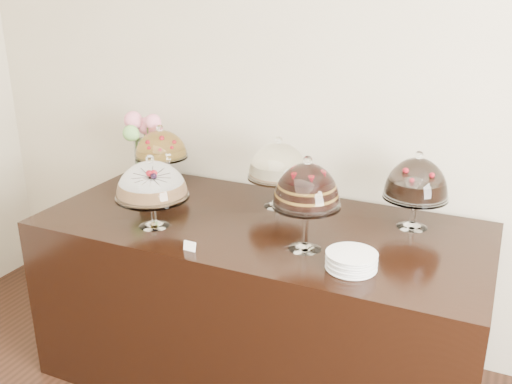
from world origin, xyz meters
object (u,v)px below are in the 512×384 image
at_px(display_counter, 260,302).
at_px(cake_stand_cheesecake, 278,164).
at_px(cake_stand_dark_choco, 416,182).
at_px(cake_stand_choco_layer, 307,188).
at_px(flower_vase, 142,139).
at_px(cake_stand_fruit_tart, 161,147).
at_px(plate_stack, 351,261).
at_px(cake_stand_sugar_sponge, 152,183).

height_order(display_counter, cake_stand_cheesecake, cake_stand_cheesecake).
bearing_deg(cake_stand_dark_choco, cake_stand_choco_layer, -131.50).
distance_m(cake_stand_choco_layer, flower_vase, 1.33).
distance_m(cake_stand_choco_layer, cake_stand_fruit_tart, 1.16).
xyz_separation_m(cake_stand_cheesecake, cake_stand_fruit_tart, (-0.75, 0.04, -0.01)).
height_order(cake_stand_cheesecake, cake_stand_dark_choco, cake_stand_dark_choco).
height_order(display_counter, cake_stand_dark_choco, cake_stand_dark_choco).
relative_size(cake_stand_choco_layer, plate_stack, 2.08).
bearing_deg(display_counter, flower_vase, 159.95).
distance_m(cake_stand_fruit_tart, plate_stack, 1.43).
height_order(display_counter, flower_vase, flower_vase).
distance_m(cake_stand_cheesecake, plate_stack, 0.79).
height_order(cake_stand_choco_layer, cake_stand_cheesecake, cake_stand_choco_layer).
height_order(cake_stand_choco_layer, cake_stand_dark_choco, cake_stand_choco_layer).
xyz_separation_m(cake_stand_choco_layer, cake_stand_cheesecake, (-0.31, 0.43, -0.05)).
xyz_separation_m(display_counter, cake_stand_cheesecake, (-0.01, 0.25, 0.69)).
bearing_deg(cake_stand_sugar_sponge, plate_stack, -2.07).
height_order(flower_vase, plate_stack, flower_vase).
relative_size(cake_stand_dark_choco, cake_stand_fruit_tart, 1.07).
bearing_deg(cake_stand_fruit_tart, plate_stack, -23.63).
relative_size(cake_stand_choco_layer, cake_stand_dark_choco, 1.13).
bearing_deg(cake_stand_sugar_sponge, cake_stand_cheesecake, 47.66).
bearing_deg(flower_vase, display_counter, -20.05).
xyz_separation_m(cake_stand_choco_layer, cake_stand_dark_choco, (0.39, 0.44, -0.05)).
distance_m(display_counter, cake_stand_cheesecake, 0.73).
bearing_deg(display_counter, cake_stand_cheesecake, 92.02).
xyz_separation_m(display_counter, flower_vase, (-0.93, 0.34, 0.69)).
height_order(display_counter, plate_stack, plate_stack).
xyz_separation_m(display_counter, cake_stand_dark_choco, (0.69, 0.26, 0.68)).
relative_size(cake_stand_sugar_sponge, cake_stand_fruit_tart, 1.01).
bearing_deg(cake_stand_sugar_sponge, cake_stand_fruit_tart, 119.39).
bearing_deg(flower_vase, cake_stand_choco_layer, -22.90).
bearing_deg(cake_stand_fruit_tart, cake_stand_sugar_sponge, -60.61).
xyz_separation_m(cake_stand_sugar_sponge, cake_stand_fruit_tart, (-0.30, 0.53, 0.01)).
bearing_deg(cake_stand_fruit_tart, cake_stand_choco_layer, -23.76).
bearing_deg(flower_vase, cake_stand_fruit_tart, -17.28).
height_order(cake_stand_cheesecake, plate_stack, cake_stand_cheesecake).
relative_size(cake_stand_choco_layer, cake_stand_cheesecake, 1.13).
height_order(cake_stand_dark_choco, cake_stand_fruit_tart, cake_stand_dark_choco).
distance_m(cake_stand_dark_choco, plate_stack, 0.60).
height_order(cake_stand_fruit_tart, plate_stack, cake_stand_fruit_tart).
height_order(display_counter, cake_stand_choco_layer, cake_stand_choco_layer).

